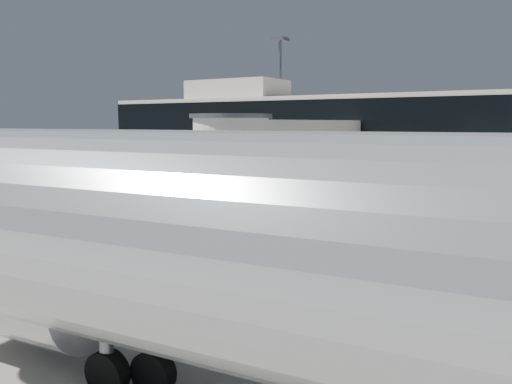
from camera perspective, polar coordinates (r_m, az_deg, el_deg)
ground at (r=22.66m, az=-2.89°, el=-6.20°), size 140.00×140.00×0.00m
lane_markings at (r=30.93m, az=5.81°, el=-2.37°), size 40.00×30.00×0.02m
terminal at (r=49.78m, az=16.51°, el=6.00°), size 64.00×12.11×15.20m
jet_bridge at (r=34.56m, az=3.03°, el=5.88°), size 5.70×20.40×6.03m
baggage_tug at (r=25.75m, az=14.04°, el=-3.41°), size 2.48×1.73×1.56m
suitcase_cart at (r=26.46m, az=12.17°, el=-3.19°), size 3.84×1.94×1.47m
box_cart_near at (r=20.44m, az=-8.15°, el=-6.23°), size 4.00×2.63×1.55m
box_cart_far at (r=25.12m, az=-7.35°, el=-3.72°), size 3.38×1.64×1.30m
ground_worker at (r=20.48m, az=-10.34°, el=-5.63°), size 0.64×0.50×1.55m
belt_loader at (r=48.46m, az=-0.84°, el=2.20°), size 3.83×2.62×1.74m
aircraft at (r=8.29m, az=19.05°, el=-9.25°), size 22.22×5.77×5.57m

